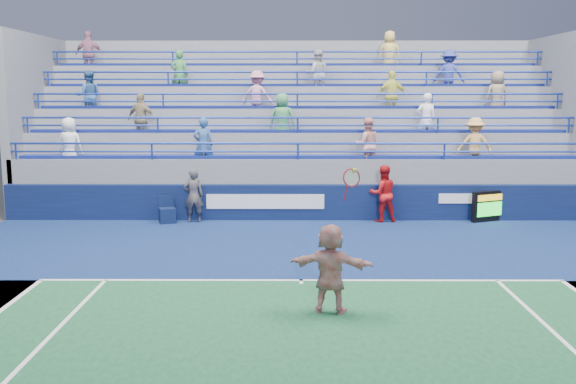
{
  "coord_description": "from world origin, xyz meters",
  "views": [
    {
      "loc": [
        -0.22,
        -12.96,
        3.93
      ],
      "look_at": [
        -0.29,
        2.5,
        1.5
      ],
      "focal_mm": 40.0,
      "sensor_mm": 36.0,
      "label": 1
    }
  ],
  "objects_px": {
    "serve_speed_board": "(491,206)",
    "line_judge": "(194,196)",
    "judge_chair": "(167,214)",
    "ball_girl": "(383,194)",
    "tennis_player": "(331,268)"
  },
  "relations": [
    {
      "from": "judge_chair",
      "to": "line_judge",
      "type": "distance_m",
      "value": 0.97
    },
    {
      "from": "serve_speed_board",
      "to": "ball_girl",
      "type": "relative_size",
      "value": 0.75
    },
    {
      "from": "serve_speed_board",
      "to": "ball_girl",
      "type": "bearing_deg",
      "value": -178.68
    },
    {
      "from": "judge_chair",
      "to": "line_judge",
      "type": "bearing_deg",
      "value": 8.69
    },
    {
      "from": "line_judge",
      "to": "judge_chair",
      "type": "bearing_deg",
      "value": -2.86
    },
    {
      "from": "serve_speed_board",
      "to": "tennis_player",
      "type": "distance_m",
      "value": 9.82
    },
    {
      "from": "serve_speed_board",
      "to": "ball_girl",
      "type": "height_order",
      "value": "ball_girl"
    },
    {
      "from": "serve_speed_board",
      "to": "tennis_player",
      "type": "height_order",
      "value": "tennis_player"
    },
    {
      "from": "judge_chair",
      "to": "ball_girl",
      "type": "relative_size",
      "value": 0.48
    },
    {
      "from": "tennis_player",
      "to": "serve_speed_board",
      "type": "bearing_deg",
      "value": 56.63
    },
    {
      "from": "tennis_player",
      "to": "line_judge",
      "type": "distance_m",
      "value": 8.81
    },
    {
      "from": "judge_chair",
      "to": "line_judge",
      "type": "xyz_separation_m",
      "value": [
        0.78,
        0.12,
        0.55
      ]
    },
    {
      "from": "tennis_player",
      "to": "line_judge",
      "type": "relative_size",
      "value": 1.6
    },
    {
      "from": "serve_speed_board",
      "to": "line_judge",
      "type": "height_order",
      "value": "line_judge"
    },
    {
      "from": "serve_speed_board",
      "to": "line_judge",
      "type": "relative_size",
      "value": 0.8
    }
  ]
}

